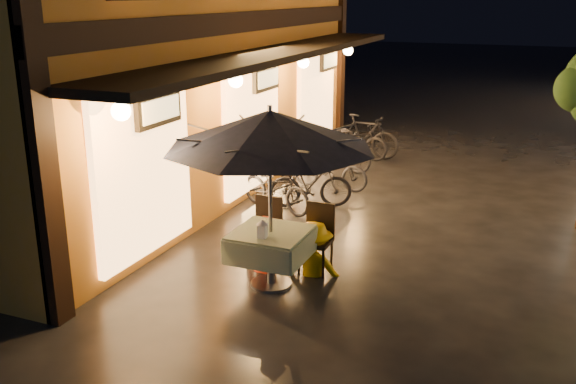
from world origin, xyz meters
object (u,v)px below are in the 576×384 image
at_px(table_lantern, 262,228).
at_px(person_yellow, 314,224).
at_px(person_orange, 266,218).
at_px(bicycle_0, 276,187).
at_px(patio_umbrella, 270,130).
at_px(cafe_table, 271,245).

distance_m(table_lantern, person_yellow, 0.96).
bearing_deg(person_yellow, person_orange, -7.79).
bearing_deg(bicycle_0, table_lantern, -138.40).
bearing_deg(patio_umbrella, person_orange, 120.13).
relative_size(table_lantern, bicycle_0, 0.15).
bearing_deg(table_lantern, cafe_table, 90.00).
distance_m(table_lantern, person_orange, 0.89).
distance_m(person_orange, bicycle_0, 2.54).
relative_size(table_lantern, person_yellow, 0.17).
distance_m(cafe_table, patio_umbrella, 1.56).
relative_size(table_lantern, person_orange, 0.17).
xyz_separation_m(table_lantern, bicycle_0, (-1.19, 3.17, -0.49)).
bearing_deg(bicycle_0, person_yellow, -124.71).
relative_size(person_orange, bicycle_0, 0.91).
relative_size(patio_umbrella, table_lantern, 10.98).
xyz_separation_m(patio_umbrella, person_yellow, (0.39, 0.60, -1.41)).
xyz_separation_m(patio_umbrella, table_lantern, (-0.00, -0.26, -1.23)).
distance_m(patio_umbrella, bicycle_0, 3.59).
distance_m(cafe_table, person_orange, 0.66).
xyz_separation_m(cafe_table, table_lantern, (0.00, -0.26, 0.33)).
xyz_separation_m(patio_umbrella, bicycle_0, (-1.19, 2.92, -1.72)).
height_order(person_yellow, bicycle_0, person_yellow).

